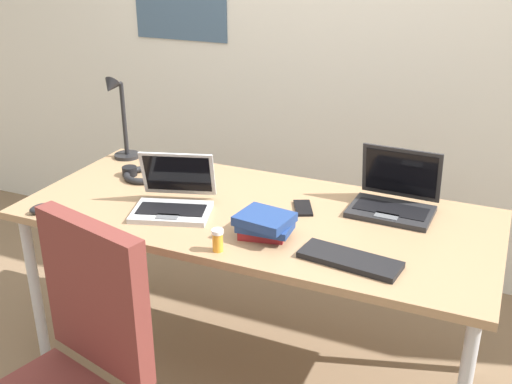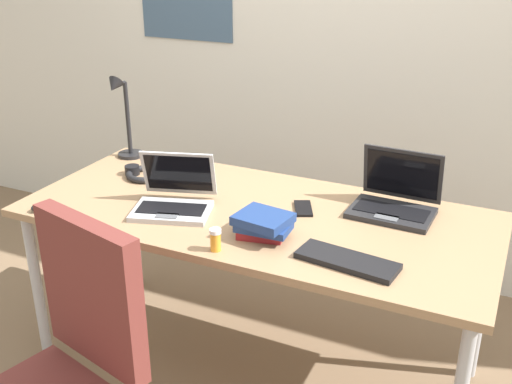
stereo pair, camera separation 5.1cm
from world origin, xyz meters
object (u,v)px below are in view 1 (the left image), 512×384
(pill_bottle, at_px, (218,240))
(coffee_mug, at_px, (190,173))
(laptop_back_right, at_px, (173,200))
(cell_phone, at_px, (303,208))
(desk_lamp, at_px, (120,119))
(computer_mouse, at_px, (42,208))
(headphones, at_px, (144,175))
(book_stack, at_px, (264,225))
(laptop_front_right, at_px, (394,199))
(external_keyboard, at_px, (350,260))

(pill_bottle, relative_size, coffee_mug, 0.70)
(laptop_back_right, height_order, cell_phone, laptop_back_right)
(cell_phone, bearing_deg, coffee_mug, 148.58)
(desk_lamp, distance_m, computer_mouse, 0.64)
(laptop_back_right, relative_size, cell_phone, 2.60)
(computer_mouse, distance_m, headphones, 0.48)
(laptop_back_right, xyz_separation_m, pill_bottle, (0.30, -0.22, -0.00))
(desk_lamp, relative_size, pill_bottle, 5.07)
(cell_phone, xyz_separation_m, book_stack, (-0.05, -0.27, 0.04))
(headphones, height_order, coffee_mug, coffee_mug)
(pill_bottle, bearing_deg, computer_mouse, 179.77)
(laptop_front_right, distance_m, cell_phone, 0.35)
(desk_lamp, relative_size, coffee_mug, 3.54)
(cell_phone, relative_size, headphones, 0.64)
(laptop_front_right, xyz_separation_m, headphones, (-1.06, -0.10, -0.03))
(external_keyboard, bearing_deg, coffee_mug, 161.68)
(desk_lamp, height_order, book_stack, desk_lamp)
(external_keyboard, xyz_separation_m, computer_mouse, (-1.18, -0.10, 0.01))
(laptop_front_right, distance_m, headphones, 1.06)
(laptop_back_right, distance_m, external_keyboard, 0.74)
(desk_lamp, distance_m, pill_bottle, 1.03)
(computer_mouse, height_order, pill_bottle, pill_bottle)
(laptop_back_right, relative_size, coffee_mug, 3.13)
(coffee_mug, bearing_deg, laptop_back_right, -73.79)
(laptop_back_right, relative_size, headphones, 1.65)
(computer_mouse, distance_m, pill_bottle, 0.75)
(headphones, relative_size, book_stack, 1.07)
(laptop_front_right, bearing_deg, laptop_back_right, -156.49)
(desk_lamp, height_order, laptop_back_right, desk_lamp)
(pill_bottle, distance_m, book_stack, 0.19)
(computer_mouse, distance_m, book_stack, 0.87)
(pill_bottle, xyz_separation_m, book_stack, (0.10, 0.16, 0.01))
(headphones, bearing_deg, desk_lamp, 144.35)
(desk_lamp, relative_size, laptop_back_right, 1.13)
(headphones, distance_m, coffee_mug, 0.21)
(headphones, height_order, book_stack, book_stack)
(cell_phone, bearing_deg, computer_mouse, 179.88)
(cell_phone, height_order, book_stack, book_stack)
(external_keyboard, height_order, computer_mouse, computer_mouse)
(headphones, distance_m, book_stack, 0.75)
(external_keyboard, bearing_deg, laptop_back_right, 177.76)
(laptop_back_right, relative_size, pill_bottle, 4.48)
(computer_mouse, bearing_deg, headphones, 99.55)
(laptop_front_right, bearing_deg, cell_phone, -157.99)
(external_keyboard, bearing_deg, pill_bottle, -159.61)
(laptop_back_right, xyz_separation_m, headphones, (-0.29, 0.23, -0.03))
(laptop_front_right, distance_m, laptop_back_right, 0.84)
(external_keyboard, distance_m, book_stack, 0.33)
(laptop_front_right, bearing_deg, desk_lamp, 177.45)
(laptop_back_right, bearing_deg, computer_mouse, -154.14)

